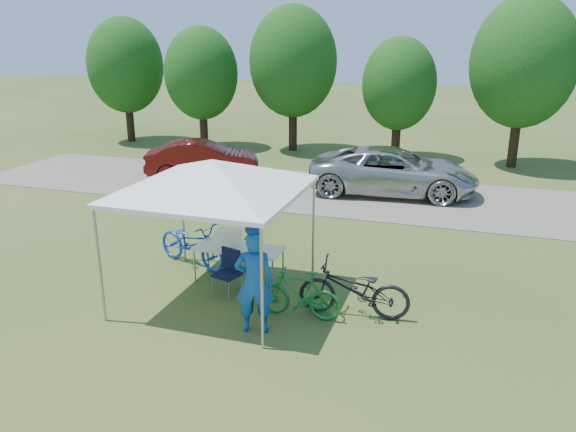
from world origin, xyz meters
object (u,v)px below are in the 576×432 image
object	(u,v)px
bike_dark	(354,290)
folding_table	(238,249)
cyclist	(254,282)
bike_green	(299,294)
bike_blue	(192,243)
sedan	(203,159)
folding_chair	(229,268)
minivan	(393,171)
cooler	(228,238)

from	to	relation	value
bike_dark	folding_table	bearing A→B (deg)	-112.05
cyclist	bike_green	world-z (taller)	cyclist
bike_green	bike_blue	bearing A→B (deg)	-118.53
folding_table	cyclist	bearing A→B (deg)	-59.72
bike_green	sedan	size ratio (longest dim) A/B	0.39
folding_table	folding_chair	distance (m)	0.60
bike_dark	minivan	bearing A→B (deg)	178.19
bike_green	sedan	xyz separation A→B (m)	(-6.27, 8.86, 0.21)
cooler	bike_dark	bearing A→B (deg)	-15.68
bike_blue	sedan	size ratio (longest dim) A/B	0.49
cooler	cyclist	world-z (taller)	cyclist
cooler	bike_blue	xyz separation A→B (m)	(-1.09, 0.46, -0.41)
minivan	sedan	size ratio (longest dim) A/B	1.33
bike_green	cyclist	bearing A→B (deg)	-40.46
folding_chair	bike_green	distance (m)	1.69
bike_green	cooler	bearing A→B (deg)	-121.51
folding_table	folding_chair	world-z (taller)	folding_chair
bike_blue	sedan	distance (m)	8.01
bike_dark	bike_green	bearing A→B (deg)	-74.97
bike_dark	sedan	world-z (taller)	sedan
cyclist	bike_blue	size ratio (longest dim) A/B	0.93
cooler	bike_blue	world-z (taller)	cooler
bike_blue	cyclist	bearing A→B (deg)	-113.68
minivan	cyclist	bearing A→B (deg)	169.24
folding_table	bike_green	bearing A→B (deg)	-34.32
bike_green	minivan	distance (m)	8.82
cooler	minivan	bearing A→B (deg)	73.45
bike_blue	minivan	distance (m)	7.99
folding_chair	cooler	size ratio (longest dim) A/B	1.84
cyclist	bike_dark	xyz separation A→B (m)	(1.50, 1.03, -0.38)
bike_green	folding_chair	bearing A→B (deg)	-109.28
cyclist	cooler	bearing A→B (deg)	-70.92
bike_dark	sedan	distance (m)	11.15
minivan	bike_dark	bearing A→B (deg)	178.63
cooler	sedan	bearing A→B (deg)	119.72
folding_table	minivan	bearing A→B (deg)	74.94
folding_table	cooler	xyz separation A→B (m)	(-0.22, -0.00, 0.22)
bike_dark	folding_chair	bearing A→B (deg)	-99.84
folding_chair	minivan	distance (m)	8.51
folding_chair	bike_blue	world-z (taller)	bike_blue
folding_table	folding_chair	size ratio (longest dim) A/B	2.02
bike_blue	folding_table	bearing A→B (deg)	-89.13
folding_table	bike_blue	world-z (taller)	bike_blue
folding_table	sedan	size ratio (longest dim) A/B	0.46
folding_chair	minivan	xyz separation A→B (m)	(2.03, 8.26, 0.22)
folding_chair	bike_blue	bearing A→B (deg)	158.38
bike_blue	minivan	size ratio (longest dim) A/B	0.37
bike_blue	sedan	bearing A→B (deg)	44.63
folding_table	folding_chair	bearing A→B (deg)	-86.39
cooler	bike_dark	size ratio (longest dim) A/B	0.24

